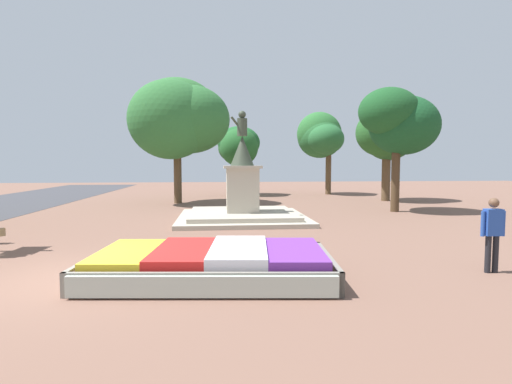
# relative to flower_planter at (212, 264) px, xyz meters

# --- Properties ---
(ground_plane) EXTENTS (89.48, 89.48, 0.00)m
(ground_plane) POSITION_rel_flower_planter_xyz_m (-3.05, 0.11, -0.30)
(ground_plane) COLOR brown
(flower_planter) EXTENTS (5.55, 3.51, 0.68)m
(flower_planter) POSITION_rel_flower_planter_xyz_m (0.00, 0.00, 0.00)
(flower_planter) COLOR #38281C
(flower_planter) RESTS_ON ground_plane
(statue_monument) EXTENTS (5.60, 5.60, 4.81)m
(statue_monument) POSITION_rel_flower_planter_xyz_m (1.24, 8.96, 0.52)
(statue_monument) COLOR #B3A994
(statue_monument) RESTS_ON ground_plane
(pedestrian_near_planter) EXTENTS (0.57, 0.23, 1.73)m
(pedestrian_near_planter) POSITION_rel_flower_planter_xyz_m (6.38, -0.25, 0.70)
(pedestrian_near_planter) COLOR black
(pedestrian_near_planter) RESTS_ON ground_plane
(park_tree_far_left) EXTENTS (3.37, 4.08, 5.45)m
(park_tree_far_left) POSITION_rel_flower_planter_xyz_m (1.82, 22.84, 3.57)
(park_tree_far_left) COLOR brown
(park_tree_far_left) RESTS_ON ground_plane
(park_tree_behind_statue) EXTENTS (4.33, 3.70, 6.29)m
(park_tree_behind_statue) POSITION_rel_flower_planter_xyz_m (9.40, 11.07, 4.34)
(park_tree_behind_statue) COLOR #4C3823
(park_tree_behind_statue) RESTS_ON ground_plane
(park_tree_far_right) EXTENTS (6.09, 6.04, 7.84)m
(park_tree_far_right) POSITION_rel_flower_planter_xyz_m (-2.18, 16.39, 5.08)
(park_tree_far_right) COLOR brown
(park_tree_far_right) RESTS_ON ground_plane
(park_tree_street_side) EXTENTS (3.70, 4.26, 6.64)m
(park_tree_street_side) POSITION_rel_flower_planter_xyz_m (8.46, 22.96, 4.34)
(park_tree_street_side) COLOR brown
(park_tree_street_side) RESTS_ON ground_plane
(park_tree_mid_canopy) EXTENTS (4.52, 4.36, 6.55)m
(park_tree_mid_canopy) POSITION_rel_flower_planter_xyz_m (11.43, 16.97, 4.19)
(park_tree_mid_canopy) COLOR brown
(park_tree_mid_canopy) RESTS_ON ground_plane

